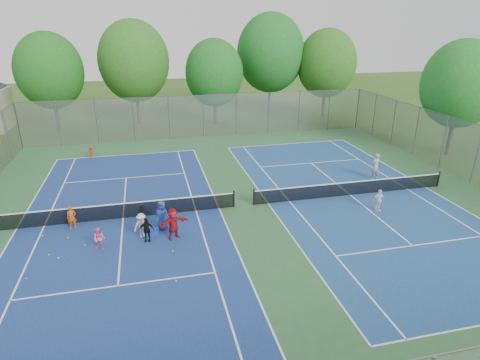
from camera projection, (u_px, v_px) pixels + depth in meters
name	position (u px, v px, depth m)	size (l,w,h in m)	color
ground	(244.00, 206.00, 24.03)	(120.00, 120.00, 0.00)	#30541A
court_pad	(244.00, 206.00, 24.02)	(32.00, 32.00, 0.01)	#2B5C34
court_left	(123.00, 218.00, 22.52)	(10.97, 23.77, 0.01)	navy
court_right	(350.00, 195.00, 25.52)	(10.97, 23.77, 0.01)	navy
net_left	(122.00, 211.00, 22.36)	(12.87, 0.10, 0.91)	black
net_right	(351.00, 189.00, 25.36)	(12.87, 0.10, 0.91)	black
fence_north	(203.00, 116.00, 37.78)	(32.00, 0.10, 4.00)	gray
fence_east	(476.00, 155.00, 26.73)	(32.00, 0.10, 4.00)	gray
tree_nw	(49.00, 71.00, 38.77)	(6.40, 6.40, 9.58)	#443326
tree_nl	(134.00, 61.00, 41.16)	(7.20, 7.20, 10.69)	#443326
tree_nc	(214.00, 73.00, 41.49)	(6.00, 6.00, 8.85)	#443326
tree_nr	(271.00, 53.00, 45.10)	(7.60, 7.60, 11.42)	#443326
tree_ne	(327.00, 63.00, 44.97)	(6.60, 6.60, 9.77)	#443326
tree_side_e	(461.00, 84.00, 31.43)	(6.00, 6.00, 9.20)	#443326
ball_crate	(155.00, 232.00, 20.74)	(0.40, 0.40, 0.34)	#173BB3
ball_hopper	(142.00, 209.00, 23.12)	(0.25, 0.25, 0.50)	#268C3A
student_a	(72.00, 218.00, 21.20)	(0.47, 0.31, 1.29)	#C24912
student_b	(99.00, 239.00, 19.24)	(0.56, 0.44, 1.16)	pink
student_c	(142.00, 225.00, 20.36)	(0.85, 0.49, 1.32)	beige
student_d	(146.00, 230.00, 19.95)	(0.75, 0.31, 1.28)	black
student_e	(162.00, 215.00, 21.05)	(0.79, 0.52, 1.62)	navy
student_f	(173.00, 224.00, 20.12)	(1.57, 0.50, 1.69)	maroon
child_far_baseline	(91.00, 153.00, 32.21)	(0.66, 0.38, 1.02)	#B02319
instructor	(375.00, 166.00, 27.84)	(0.69, 0.45, 1.88)	#959598
teen_court_b	(379.00, 200.00, 23.18)	(0.79, 0.33, 1.35)	white
tennis_ball_0	(167.00, 227.00, 21.54)	(0.07, 0.07, 0.07)	#A2C42D
tennis_ball_1	(58.00, 258.00, 18.65)	(0.07, 0.07, 0.07)	yellow
tennis_ball_2	(42.00, 236.00, 20.59)	(0.07, 0.07, 0.07)	#DEEB36
tennis_ball_3	(26.00, 279.00, 17.14)	(0.07, 0.07, 0.07)	#B9DD33
tennis_ball_4	(49.00, 255.00, 18.89)	(0.07, 0.07, 0.07)	#ABCE2F
tennis_ball_5	(85.00, 246.00, 19.71)	(0.07, 0.07, 0.07)	yellow
tennis_ball_6	(172.00, 251.00, 19.20)	(0.07, 0.07, 0.07)	#C4D732
tennis_ball_7	(135.00, 231.00, 21.11)	(0.07, 0.07, 0.07)	yellow
tennis_ball_8	(176.00, 281.00, 16.99)	(0.07, 0.07, 0.07)	#CFDA32
tennis_ball_9	(68.00, 238.00, 20.39)	(0.07, 0.07, 0.07)	#B3C22D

